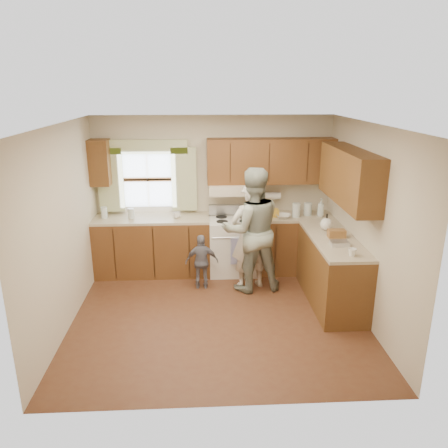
{
  "coord_description": "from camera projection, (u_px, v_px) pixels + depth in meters",
  "views": [
    {
      "loc": [
        -0.2,
        -5.19,
        2.93
      ],
      "look_at": [
        0.1,
        0.4,
        1.15
      ],
      "focal_mm": 35.0,
      "sensor_mm": 36.0,
      "label": 1
    }
  ],
  "objects": [
    {
      "name": "kitchen_fixtures",
      "position": [
        255.0,
        230.0,
        6.64
      ],
      "size": [
        3.8,
        2.25,
        2.15
      ],
      "color": "#3F1F0D",
      "rests_on": "ground"
    },
    {
      "name": "child",
      "position": [
        202.0,
        262.0,
        6.51
      ],
      "size": [
        0.49,
        0.21,
        0.84
      ],
      "primitive_type": "imported",
      "rotation": [
        0.0,
        0.0,
        3.15
      ],
      "color": "slate",
      "rests_on": "ground"
    },
    {
      "name": "room",
      "position": [
        218.0,
        226.0,
        5.46
      ],
      "size": [
        3.8,
        3.8,
        3.8
      ],
      "color": "#512919",
      "rests_on": "ground"
    },
    {
      "name": "woman_left",
      "position": [
        250.0,
        236.0,
        6.43
      ],
      "size": [
        0.67,
        0.52,
        1.62
      ],
      "primitive_type": "imported",
      "rotation": [
        0.0,
        0.0,
        3.4
      ],
      "color": "beige",
      "rests_on": "ground"
    },
    {
      "name": "stove",
      "position": [
        233.0,
        245.0,
        7.08
      ],
      "size": [
        0.76,
        0.67,
        1.07
      ],
      "color": "silver",
      "rests_on": "ground"
    },
    {
      "name": "woman_right",
      "position": [
        252.0,
        230.0,
        6.33
      ],
      "size": [
        0.99,
        0.82,
        1.85
      ],
      "primitive_type": "imported",
      "rotation": [
        0.0,
        0.0,
        3.29
      ],
      "color": "#273F35",
      "rests_on": "ground"
    }
  ]
}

